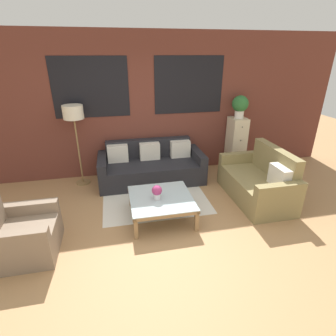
# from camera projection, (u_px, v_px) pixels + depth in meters

# --- Properties ---
(ground_plane) EXTENTS (16.00, 16.00, 0.00)m
(ground_plane) POSITION_uv_depth(u_px,v_px,m) (167.00, 241.00, 3.64)
(ground_plane) COLOR #AD7F51
(wall_back_brick) EXTENTS (8.40, 0.09, 2.80)m
(wall_back_brick) POSITION_uv_depth(u_px,v_px,m) (142.00, 107.00, 5.24)
(wall_back_brick) COLOR brown
(wall_back_brick) RESTS_ON ground_plane
(rug) EXTENTS (1.83, 1.40, 0.00)m
(rug) POSITION_uv_depth(u_px,v_px,m) (155.00, 198.00, 4.71)
(rug) COLOR silver
(rug) RESTS_ON ground_plane
(couch_dark) EXTENTS (2.06, 0.88, 0.78)m
(couch_dark) POSITION_uv_depth(u_px,v_px,m) (151.00, 167.00, 5.28)
(couch_dark) COLOR #232328
(couch_dark) RESTS_ON ground_plane
(settee_vintage) EXTENTS (0.80, 1.49, 0.92)m
(settee_vintage) POSITION_uv_depth(u_px,v_px,m) (259.00, 183.00, 4.60)
(settee_vintage) COLOR olive
(settee_vintage) RESTS_ON ground_plane
(armchair_corner) EXTENTS (0.80, 0.79, 0.84)m
(armchair_corner) POSITION_uv_depth(u_px,v_px,m) (20.00, 236.00, 3.32)
(armchair_corner) COLOR #84705B
(armchair_corner) RESTS_ON ground_plane
(coffee_table) EXTENTS (0.96, 0.96, 0.36)m
(coffee_table) POSITION_uv_depth(u_px,v_px,m) (161.00, 200.00, 4.05)
(coffee_table) COLOR silver
(coffee_table) RESTS_ON ground_plane
(floor_lamp) EXTENTS (0.36, 0.36, 1.55)m
(floor_lamp) POSITION_uv_depth(u_px,v_px,m) (74.00, 117.00, 4.73)
(floor_lamp) COLOR olive
(floor_lamp) RESTS_ON ground_plane
(drawer_cabinet) EXTENTS (0.33, 0.41, 1.14)m
(drawer_cabinet) POSITION_uv_depth(u_px,v_px,m) (236.00, 144.00, 5.72)
(drawer_cabinet) COLOR beige
(drawer_cabinet) RESTS_ON ground_plane
(potted_plant) EXTENTS (0.34, 0.34, 0.46)m
(potted_plant) POSITION_uv_depth(u_px,v_px,m) (240.00, 105.00, 5.38)
(potted_plant) COLOR silver
(potted_plant) RESTS_ON drawer_cabinet
(flower_vase) EXTENTS (0.15, 0.15, 0.23)m
(flower_vase) POSITION_uv_depth(u_px,v_px,m) (157.00, 192.00, 3.92)
(flower_vase) COLOR silver
(flower_vase) RESTS_ON coffee_table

